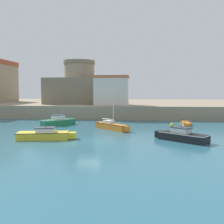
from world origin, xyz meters
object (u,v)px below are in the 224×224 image
Objects in this scene: sailboat_orange_4 at (112,126)px; dinghy_orange_3 at (186,123)px; mooring_buoy at (172,125)px; harbor_shed_near_wharf at (111,90)px; motorboat_black_2 at (182,136)px; motorboat_green_1 at (58,121)px; motorboat_yellow_0 at (45,135)px; fortress at (80,88)px.

dinghy_orange_3 is at bearing 28.85° from sailboat_orange_4.
mooring_buoy is 0.08× the size of harbor_shed_near_wharf.
motorboat_green_1 is at bearing 146.91° from motorboat_black_2.
motorboat_green_1 is at bearing 100.53° from motorboat_yellow_0.
motorboat_green_1 is at bearing -172.69° from dinghy_orange_3.
motorboat_green_1 reaches higher than dinghy_orange_3.
motorboat_green_1 is 20.25m from fortress.
fortress is at bearing 133.05° from mooring_buoy.
sailboat_orange_4 is (-11.12, -6.13, 0.25)m from dinghy_orange_3.
mooring_buoy is (-2.50, -2.61, 0.03)m from dinghy_orange_3.
harbor_shed_near_wharf is at bearing -40.74° from fortress.
harbor_shed_near_wharf reaches higher than motorboat_green_1.
fortress is at bearing 120.39° from motorboat_black_2.
mooring_buoy is 17.15m from harbor_shed_near_wharf.
motorboat_yellow_0 is 1.24× the size of sailboat_orange_4.
fortress reaches higher than harbor_shed_near_wharf.
fortress is (-0.96, 19.52, 5.30)m from motorboat_green_1.
dinghy_orange_3 is 0.30× the size of fortress.
fortress is at bearing 140.78° from dinghy_orange_3.
fortress reaches higher than mooring_buoy.
dinghy_orange_3 is 7.10× the size of mooring_buoy.
motorboat_yellow_0 is 1.68× the size of dinghy_orange_3.
motorboat_black_2 is (14.83, 0.47, 0.04)m from motorboat_yellow_0.
sailboat_orange_4 is at bearing 137.84° from motorboat_black_2.
motorboat_yellow_0 is 11.73m from motorboat_green_1.
motorboat_black_2 is at bearing -33.09° from motorboat_green_1.
motorboat_black_2 is at bearing -91.88° from mooring_buoy.
harbor_shed_near_wharf is (8.00, -6.89, -0.48)m from fortress.
harbor_shed_near_wharf is (-10.30, 12.70, 5.16)m from mooring_buoy.
motorboat_green_1 is at bearing 157.65° from sailboat_orange_4.
sailboat_orange_4 is 0.40× the size of fortress.
dinghy_orange_3 is at bearing 46.31° from mooring_buoy.
motorboat_green_1 is (-2.14, 11.54, 0.11)m from motorboat_yellow_0.
motorboat_green_1 is 9.35× the size of mooring_buoy.
sailboat_orange_4 reaches higher than mooring_buoy.
motorboat_green_1 is 0.97× the size of sailboat_orange_4.
dinghy_orange_3 is at bearing 7.31° from motorboat_green_1.
harbor_shed_near_wharf is (-1.68, 16.21, 4.94)m from sailboat_orange_4.
harbor_shed_near_wharf reaches higher than motorboat_black_2.
mooring_buoy is (15.20, 11.47, -0.24)m from motorboat_yellow_0.
motorboat_green_1 is 1.32× the size of dinghy_orange_3.
fortress is (-20.80, 16.98, 5.68)m from dinghy_orange_3.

